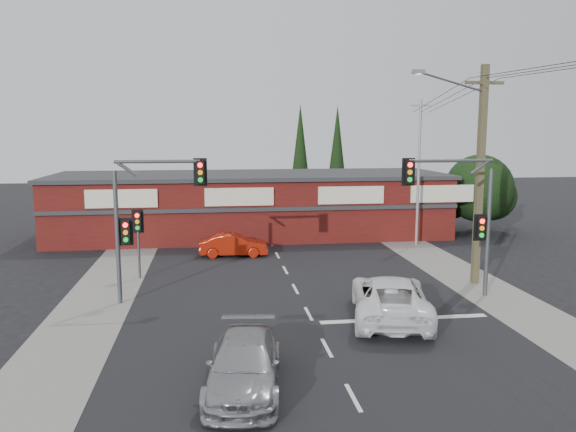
{
  "coord_description": "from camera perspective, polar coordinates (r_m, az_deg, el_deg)",
  "views": [
    {
      "loc": [
        -3.62,
        -21.17,
        7.05
      ],
      "look_at": [
        -0.35,
        3.0,
        3.37
      ],
      "focal_mm": 35.0,
      "sensor_mm": 36.0,
      "label": 1
    }
  ],
  "objects": [
    {
      "name": "red_sedan",
      "position": [
        32.18,
        -5.54,
        -2.95
      ],
      "size": [
        3.95,
        1.54,
        1.28
      ],
      "primitive_type": "imported",
      "rotation": [
        0.0,
        0.0,
        1.52
      ],
      "color": "#A61C0A",
      "rests_on": "ground"
    },
    {
      "name": "traffic_mast_left",
      "position": [
        23.55,
        -14.49,
        0.7
      ],
      "size": [
        3.77,
        0.27,
        5.97
      ],
      "color": "#47494C",
      "rests_on": "ground"
    },
    {
      "name": "white_suv",
      "position": [
        21.82,
        10.31,
        -8.14
      ],
      "size": [
        3.98,
        6.38,
        1.65
      ],
      "primitive_type": "imported",
      "rotation": [
        0.0,
        0.0,
        2.92
      ],
      "color": "white",
      "rests_on": "ground"
    },
    {
      "name": "pedestal_signal",
      "position": [
        27.8,
        -15.0,
        -1.32
      ],
      "size": [
        0.55,
        0.27,
        3.38
      ],
      "color": "#47494C",
      "rests_on": "ground"
    },
    {
      "name": "ground",
      "position": [
        22.61,
        1.92,
        -9.59
      ],
      "size": [
        120.0,
        120.0,
        0.0
      ],
      "primitive_type": "plane",
      "color": "black",
      "rests_on": "ground"
    },
    {
      "name": "verge_left",
      "position": [
        27.54,
        -17.77,
        -6.65
      ],
      "size": [
        3.0,
        70.0,
        0.02
      ],
      "primitive_type": "cube",
      "color": "gray",
      "rests_on": "ground"
    },
    {
      "name": "lane_dashes",
      "position": [
        25.53,
        0.75,
        -7.41
      ],
      "size": [
        0.12,
        43.81,
        0.01
      ],
      "color": "silver",
      "rests_on": "ground"
    },
    {
      "name": "tree_cluster",
      "position": [
        41.15,
        18.78,
        2.33
      ],
      "size": [
        5.9,
        5.1,
        5.5
      ],
      "color": "#2D2116",
      "rests_on": "ground"
    },
    {
      "name": "traffic_mast_right",
      "position": [
        24.73,
        17.45,
        0.98
      ],
      "size": [
        3.96,
        0.27,
        5.97
      ],
      "color": "#47494C",
      "rests_on": "ground"
    },
    {
      "name": "utility_pole",
      "position": [
        27.02,
        18.7,
        4.63
      ],
      "size": [
        4.38,
        0.59,
        10.0
      ],
      "color": "brown",
      "rests_on": "ground"
    },
    {
      "name": "verge_right",
      "position": [
        29.69,
        16.71,
        -5.5
      ],
      "size": [
        3.0,
        70.0,
        0.02
      ],
      "primitive_type": "cube",
      "color": "gray",
      "rests_on": "ground"
    },
    {
      "name": "silver_suv",
      "position": [
        16.02,
        -4.5,
        -14.79
      ],
      "size": [
        2.54,
        5.04,
        1.4
      ],
      "primitive_type": "imported",
      "rotation": [
        0.0,
        0.0,
        -0.12
      ],
      "color": "#97999C",
      "rests_on": "ground"
    },
    {
      "name": "conifer_far",
      "position": [
        48.38,
        5.01,
        6.69
      ],
      "size": [
        1.8,
        1.8,
        9.25
      ],
      "color": "#2D2116",
      "rests_on": "ground"
    },
    {
      "name": "stop_line",
      "position": [
        22.07,
        11.73,
        -10.18
      ],
      "size": [
        6.5,
        0.35,
        0.01
      ],
      "primitive_type": "cube",
      "color": "silver",
      "rests_on": "ground"
    },
    {
      "name": "steel_pole",
      "position": [
        35.57,
        13.13,
        4.58
      ],
      "size": [
        1.2,
        0.16,
        9.0
      ],
      "color": "gray",
      "rests_on": "ground"
    },
    {
      "name": "road_strip",
      "position": [
        27.35,
        0.16,
        -6.34
      ],
      "size": [
        14.0,
        70.0,
        0.01
      ],
      "primitive_type": "cube",
      "color": "black",
      "rests_on": "ground"
    },
    {
      "name": "shop_building",
      "position": [
        38.56,
        -3.74,
        1.24
      ],
      "size": [
        27.3,
        8.4,
        4.22
      ],
      "color": "#48100E",
      "rests_on": "ground"
    },
    {
      "name": "power_lines",
      "position": [
        22.36,
        25.76,
        12.86
      ],
      "size": [
        2.01,
        29.0,
        1.22
      ],
      "color": "black",
      "rests_on": "ground"
    },
    {
      "name": "conifer_near",
      "position": [
        45.76,
        1.25,
        6.61
      ],
      "size": [
        1.8,
        1.8,
        9.25
      ],
      "color": "#2D2116",
      "rests_on": "ground"
    }
  ]
}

